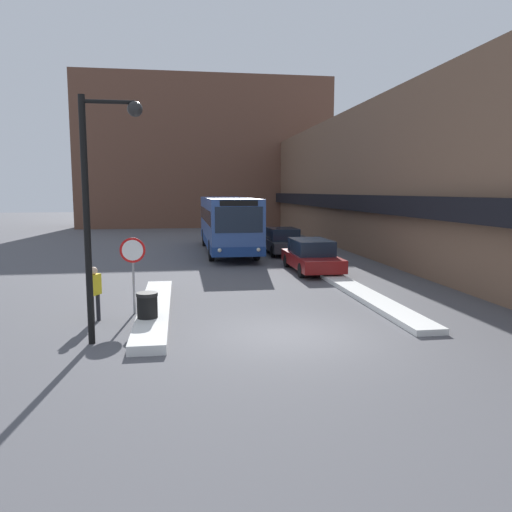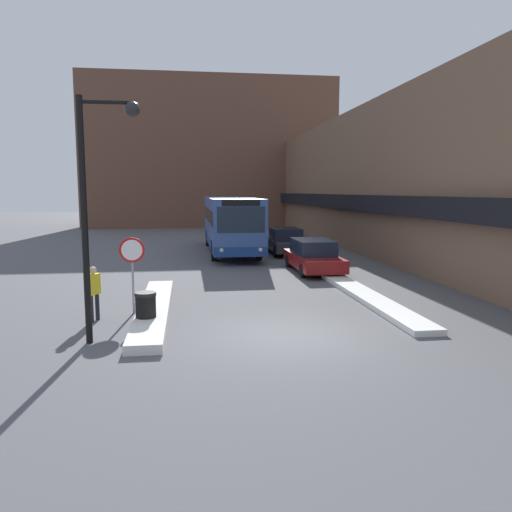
{
  "view_description": "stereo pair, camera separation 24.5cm",
  "coord_description": "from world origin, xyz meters",
  "px_view_note": "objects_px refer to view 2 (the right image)",
  "views": [
    {
      "loc": [
        -2.79,
        -12.32,
        3.72
      ],
      "look_at": [
        -0.19,
        4.71,
        1.47
      ],
      "focal_mm": 35.0,
      "sensor_mm": 36.0,
      "label": 1
    },
    {
      "loc": [
        -2.55,
        -12.36,
        3.72
      ],
      "look_at": [
        -0.19,
        4.71,
        1.47
      ],
      "focal_mm": 35.0,
      "sensor_mm": 36.0,
      "label": 2
    }
  ],
  "objects_px": {
    "parked_car_front": "(313,256)",
    "trash_bin": "(146,309)",
    "city_bus": "(230,223)",
    "stop_sign": "(132,259)",
    "street_lamp": "(96,192)",
    "parked_car_middle": "(286,241)",
    "pedestrian": "(94,288)"
  },
  "relations": [
    {
      "from": "parked_car_middle",
      "to": "stop_sign",
      "type": "xyz_separation_m",
      "value": [
        -7.42,
        -13.5,
        0.92
      ]
    },
    {
      "from": "parked_car_middle",
      "to": "city_bus",
      "type": "bearing_deg",
      "value": 154.61
    },
    {
      "from": "parked_car_front",
      "to": "trash_bin",
      "type": "xyz_separation_m",
      "value": [
        -6.93,
        -8.53,
        -0.27
      ]
    },
    {
      "from": "parked_car_front",
      "to": "parked_car_middle",
      "type": "distance_m",
      "value": 6.5
    },
    {
      "from": "parked_car_front",
      "to": "street_lamp",
      "type": "bearing_deg",
      "value": -128.46
    },
    {
      "from": "city_bus",
      "to": "parked_car_front",
      "type": "distance_m",
      "value": 8.65
    },
    {
      "from": "city_bus",
      "to": "parked_car_front",
      "type": "bearing_deg",
      "value": -68.54
    },
    {
      "from": "parked_car_middle",
      "to": "pedestrian",
      "type": "bearing_deg",
      "value": -120.54
    },
    {
      "from": "parked_car_middle",
      "to": "street_lamp",
      "type": "xyz_separation_m",
      "value": [
        -7.89,
        -16.43,
        2.93
      ]
    },
    {
      "from": "parked_car_middle",
      "to": "trash_bin",
      "type": "distance_m",
      "value": 16.55
    },
    {
      "from": "street_lamp",
      "to": "trash_bin",
      "type": "distance_m",
      "value": 3.64
    },
    {
      "from": "parked_car_front",
      "to": "street_lamp",
      "type": "relative_size",
      "value": 0.83
    },
    {
      "from": "city_bus",
      "to": "stop_sign",
      "type": "distance_m",
      "value": 15.59
    },
    {
      "from": "city_bus",
      "to": "parked_car_middle",
      "type": "relative_size",
      "value": 2.89
    },
    {
      "from": "parked_car_front",
      "to": "pedestrian",
      "type": "relative_size",
      "value": 3.08
    },
    {
      "from": "parked_car_middle",
      "to": "trash_bin",
      "type": "height_order",
      "value": "parked_car_middle"
    },
    {
      "from": "parked_car_middle",
      "to": "street_lamp",
      "type": "relative_size",
      "value": 0.72
    },
    {
      "from": "parked_car_front",
      "to": "street_lamp",
      "type": "xyz_separation_m",
      "value": [
        -7.89,
        -9.93,
        2.96
      ]
    },
    {
      "from": "stop_sign",
      "to": "pedestrian",
      "type": "bearing_deg",
      "value": -141.8
    },
    {
      "from": "parked_car_middle",
      "to": "pedestrian",
      "type": "height_order",
      "value": "pedestrian"
    },
    {
      "from": "parked_car_middle",
      "to": "pedestrian",
      "type": "distance_m",
      "value": 16.6
    },
    {
      "from": "city_bus",
      "to": "street_lamp",
      "type": "relative_size",
      "value": 2.07
    },
    {
      "from": "parked_car_front",
      "to": "trash_bin",
      "type": "bearing_deg",
      "value": -129.07
    },
    {
      "from": "city_bus",
      "to": "parked_car_middle",
      "type": "xyz_separation_m",
      "value": [
        3.14,
        -1.49,
        -1.04
      ]
    },
    {
      "from": "city_bus",
      "to": "parked_car_front",
      "type": "xyz_separation_m",
      "value": [
        3.14,
        -7.99,
        -1.07
      ]
    },
    {
      "from": "city_bus",
      "to": "pedestrian",
      "type": "bearing_deg",
      "value": -108.54
    },
    {
      "from": "parked_car_middle",
      "to": "trash_bin",
      "type": "relative_size",
      "value": 4.47
    },
    {
      "from": "parked_car_middle",
      "to": "street_lamp",
      "type": "bearing_deg",
      "value": -115.64
    },
    {
      "from": "parked_car_middle",
      "to": "street_lamp",
      "type": "distance_m",
      "value": 18.46
    },
    {
      "from": "parked_car_front",
      "to": "street_lamp",
      "type": "distance_m",
      "value": 13.02
    },
    {
      "from": "city_bus",
      "to": "street_lamp",
      "type": "xyz_separation_m",
      "value": [
        -4.75,
        -17.92,
        1.89
      ]
    },
    {
      "from": "trash_bin",
      "to": "stop_sign",
      "type": "bearing_deg",
      "value": 107.73
    }
  ]
}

